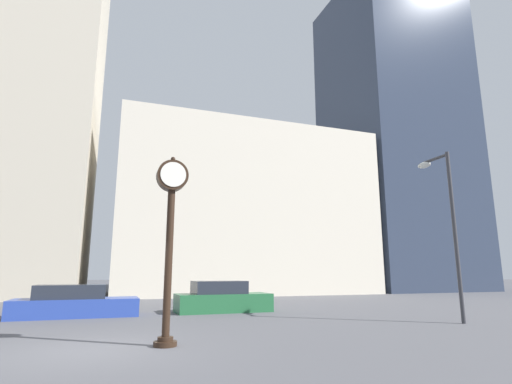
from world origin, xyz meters
The scene contains 8 objects.
ground_plane centered at (0.00, 0.00, 0.00)m, with size 200.00×200.00×0.00m, color #515156.
building_tall_tower centered at (-8.08, 24.00, 14.97)m, with size 12.81×12.00×29.94m.
building_storefront_row centered at (10.99, 24.00, 6.95)m, with size 21.49×12.00×13.90m.
building_glass_modern centered at (28.69, 24.00, 16.45)m, with size 12.72×12.00×32.90m.
street_clock centered at (1.66, -0.09, 3.03)m, with size 0.79×0.56×4.69m.
car_blue centered at (-0.96, 7.73, 0.53)m, with size 4.76×1.86×1.26m.
car_green centered at (5.13, 7.75, 0.57)m, with size 4.25×1.81×1.36m.
street_lamp_right centered at (11.94, 1.26, 4.12)m, with size 0.36×1.57×6.18m.
Camera 1 is at (0.34, -10.27, 1.72)m, focal length 28.00 mm.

